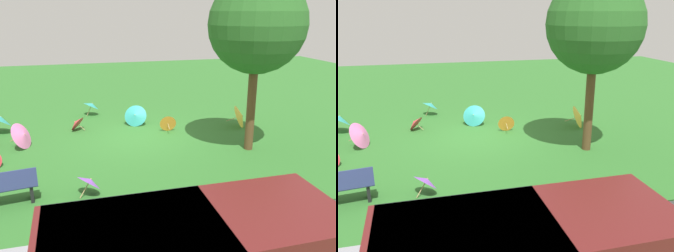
% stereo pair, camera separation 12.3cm
% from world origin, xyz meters
% --- Properties ---
extents(ground, '(40.00, 40.00, 0.00)m').
position_xyz_m(ground, '(0.00, 0.00, 0.00)').
color(ground, '#2D6B28').
extents(park_bench, '(1.65, 0.71, 0.90)m').
position_xyz_m(park_bench, '(4.04, 3.98, 0.47)').
color(park_bench, navy).
rests_on(park_bench, ground).
extents(shade_tree, '(2.98, 2.98, 5.49)m').
position_xyz_m(shade_tree, '(-3.25, 2.05, 3.98)').
color(shade_tree, brown).
rests_on(shade_tree, ground).
extents(parasol_red_1, '(0.76, 0.82, 0.59)m').
position_xyz_m(parasol_red_1, '(2.24, -1.44, 0.30)').
color(parasol_red_1, tan).
rests_on(parasol_red_1, ground).
extents(parasol_orange_0, '(0.64, 0.58, 0.63)m').
position_xyz_m(parasol_orange_0, '(-1.13, -0.45, 0.31)').
color(parasol_orange_0, tan).
rests_on(parasol_orange_0, ground).
extents(parasol_teal_0, '(1.29, 1.31, 0.90)m').
position_xyz_m(parasol_teal_0, '(4.99, -1.82, 0.56)').
color(parasol_teal_0, tan).
rests_on(parasol_teal_0, ground).
extents(parasol_teal_1, '(1.04, 0.97, 0.82)m').
position_xyz_m(parasol_teal_1, '(-0.06, -1.48, 0.41)').
color(parasol_teal_1, tan).
rests_on(parasol_teal_1, ground).
extents(parasol_purple_1, '(0.82, 0.85, 0.62)m').
position_xyz_m(parasol_purple_1, '(2.02, 3.92, 0.37)').
color(parasol_purple_1, tan).
rests_on(parasol_purple_1, ground).
extents(parasol_yellow_1, '(0.94, 1.04, 0.89)m').
position_xyz_m(parasol_yellow_1, '(-4.02, -0.20, 0.44)').
color(parasol_yellow_1, tan).
rests_on(parasol_yellow_1, ground).
extents(parasol_teal_2, '(0.89, 0.90, 0.70)m').
position_xyz_m(parasol_teal_2, '(1.53, -3.44, 0.46)').
color(parasol_teal_2, tan).
rests_on(parasol_teal_2, ground).
extents(parasol_pink_0, '(0.89, 1.06, 0.90)m').
position_xyz_m(parasol_pink_0, '(3.98, 0.06, 0.45)').
color(parasol_pink_0, tan).
rests_on(parasol_pink_0, ground).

